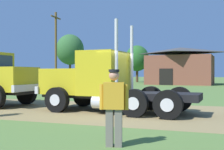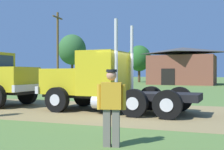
{
  "view_description": "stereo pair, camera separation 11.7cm",
  "coord_description": "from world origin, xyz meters",
  "px_view_note": "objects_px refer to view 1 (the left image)",
  "views": [
    {
      "loc": [
        2.91,
        -11.51,
        1.65
      ],
      "look_at": [
        -1.05,
        0.09,
        1.55
      ],
      "focal_mm": 45.8,
      "sensor_mm": 36.0,
      "label": 1
    },
    {
      "loc": [
        3.03,
        -11.47,
        1.65
      ],
      "look_at": [
        -1.05,
        0.09,
        1.55
      ],
      "focal_mm": 45.8,
      "sensor_mm": 36.0,
      "label": 2
    }
  ],
  "objects_px": {
    "shed_building": "(180,67)",
    "utility_pole_near": "(56,47)",
    "visitor_by_barrel": "(114,104)",
    "visitor_far_side": "(55,85)",
    "truck_foreground_white": "(100,83)"
  },
  "relations": [
    {
      "from": "truck_foreground_white",
      "to": "visitor_by_barrel",
      "type": "xyz_separation_m",
      "value": [
        2.48,
        -5.48,
        -0.28
      ]
    },
    {
      "from": "visitor_far_side",
      "to": "shed_building",
      "type": "xyz_separation_m",
      "value": [
        5.81,
        24.73,
        1.67
      ]
    },
    {
      "from": "visitor_by_barrel",
      "to": "shed_building",
      "type": "xyz_separation_m",
      "value": [
        -1.87,
        35.34,
        1.57
      ]
    },
    {
      "from": "visitor_by_barrel",
      "to": "truck_foreground_white",
      "type": "bearing_deg",
      "value": 114.37
    },
    {
      "from": "shed_building",
      "to": "utility_pole_near",
      "type": "relative_size",
      "value": 1.12
    },
    {
      "from": "truck_foreground_white",
      "to": "visitor_far_side",
      "type": "xyz_separation_m",
      "value": [
        -5.2,
        5.13,
        -0.38
      ]
    },
    {
      "from": "visitor_by_barrel",
      "to": "shed_building",
      "type": "distance_m",
      "value": 35.42
    },
    {
      "from": "truck_foreground_white",
      "to": "visitor_far_side",
      "type": "relative_size",
      "value": 4.42
    },
    {
      "from": "visitor_by_barrel",
      "to": "visitor_far_side",
      "type": "height_order",
      "value": "visitor_by_barrel"
    },
    {
      "from": "visitor_far_side",
      "to": "utility_pole_near",
      "type": "relative_size",
      "value": 0.18
    },
    {
      "from": "truck_foreground_white",
      "to": "visitor_far_side",
      "type": "bearing_deg",
      "value": 135.39
    },
    {
      "from": "visitor_by_barrel",
      "to": "shed_building",
      "type": "bearing_deg",
      "value": 93.03
    },
    {
      "from": "truck_foreground_white",
      "to": "visitor_far_side",
      "type": "distance_m",
      "value": 7.31
    },
    {
      "from": "visitor_by_barrel",
      "to": "utility_pole_near",
      "type": "distance_m",
      "value": 27.72
    },
    {
      "from": "truck_foreground_white",
      "to": "shed_building",
      "type": "distance_m",
      "value": 29.9
    }
  ]
}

